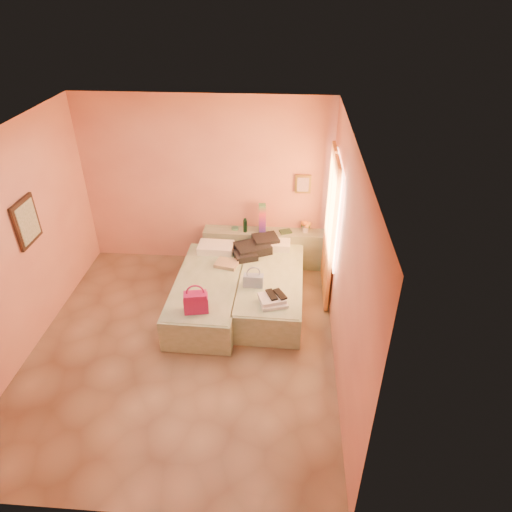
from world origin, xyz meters
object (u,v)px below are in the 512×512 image
at_px(bed_left, 209,294).
at_px(magenta_handbag, 196,302).
at_px(bed_right, 270,288).
at_px(water_bottle, 245,225).
at_px(green_book, 286,232).
at_px(headboard_ledge, 265,248).
at_px(flower_vase, 306,225).
at_px(blue_handbag, 253,281).
at_px(towel_stack, 273,301).

bearing_deg(bed_left, magenta_handbag, -91.16).
relative_size(bed_left, bed_right, 1.00).
height_order(water_bottle, green_book, water_bottle).
relative_size(headboard_ledge, flower_vase, 8.64).
distance_m(bed_right, blue_handbag, 0.50).
bearing_deg(towel_stack, water_bottle, 107.66).
xyz_separation_m(water_bottle, towel_stack, (0.53, -1.68, -0.22)).
bearing_deg(blue_handbag, green_book, 73.64).
bearing_deg(flower_vase, water_bottle, -175.88).
bearing_deg(green_book, water_bottle, 161.42).
xyz_separation_m(magenta_handbag, blue_handbag, (0.70, 0.61, -0.06)).
distance_m(water_bottle, towel_stack, 1.78).
bearing_deg(water_bottle, headboard_ledge, 8.85).
relative_size(headboard_ledge, bed_left, 1.02).
xyz_separation_m(bed_right, blue_handbag, (-0.23, -0.29, 0.34)).
bearing_deg(bed_right, blue_handbag, -126.82).
relative_size(flower_vase, blue_handbag, 0.85).
bearing_deg(magenta_handbag, towel_stack, 1.71).
relative_size(bed_left, flower_vase, 8.43).
bearing_deg(water_bottle, magenta_handbag, -103.72).
height_order(bed_left, towel_stack, towel_stack).
bearing_deg(green_book, towel_stack, -115.18).
bearing_deg(bed_left, blue_handbag, -7.11).
relative_size(water_bottle, blue_handbag, 0.84).
height_order(bed_right, magenta_handbag, magenta_handbag).
relative_size(headboard_ledge, towel_stack, 5.86).
distance_m(bed_left, green_book, 1.69).
distance_m(headboard_ledge, blue_handbag, 1.37).
bearing_deg(bed_right, bed_left, -166.57).
xyz_separation_m(water_bottle, magenta_handbag, (-0.46, -1.90, -0.12)).
relative_size(bed_left, towel_stack, 5.71).
relative_size(headboard_ledge, green_book, 11.00).
bearing_deg(towel_stack, bed_left, 153.24).
bearing_deg(green_book, magenta_handbag, -141.20).
bearing_deg(blue_handbag, headboard_ledge, 87.54).
xyz_separation_m(headboard_ledge, bed_right, (0.14, -1.05, -0.08)).
bearing_deg(bed_right, headboard_ledge, 98.80).
xyz_separation_m(bed_left, blue_handbag, (0.67, -0.10, 0.34)).
distance_m(bed_right, water_bottle, 1.22).
bearing_deg(bed_left, green_book, 49.42).
distance_m(headboard_ledge, green_book, 0.48).
distance_m(flower_vase, towel_stack, 1.82).
bearing_deg(water_bottle, bed_right, -64.93).
xyz_separation_m(water_bottle, blue_handbag, (0.24, -1.29, -0.18)).
bearing_deg(towel_stack, blue_handbag, 127.46).
relative_size(bed_right, towel_stack, 5.71).
bearing_deg(bed_left, bed_right, 13.43).
height_order(headboard_ledge, bed_left, headboard_ledge).
height_order(bed_left, bed_right, same).
distance_m(bed_left, magenta_handbag, 0.81).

